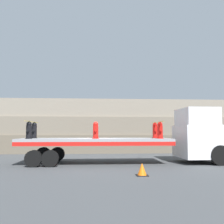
{
  "coord_description": "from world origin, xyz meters",
  "views": [
    {
      "loc": [
        -0.02,
        -13.74,
        1.74
      ],
      "look_at": [
        0.9,
        0.0,
        2.81
      ],
      "focal_mm": 40.0,
      "sensor_mm": 36.0,
      "label": 1
    }
  ],
  "objects_px": {
    "fire_hydrant_black_near_0": "(29,130)",
    "fire_hydrant_red_far_2": "(155,130)",
    "traffic_cone": "(142,169)",
    "fire_hydrant_red_near_1": "(96,130)",
    "truck_cab": "(202,136)",
    "fire_hydrant_red_near_2": "(160,130)",
    "fire_hydrant_black_far_0": "(34,130)",
    "fire_hydrant_red_far_1": "(96,130)",
    "flatbed_trailer": "(86,143)"
  },
  "relations": [
    {
      "from": "fire_hydrant_red_near_1",
      "to": "fire_hydrant_red_near_2",
      "type": "xyz_separation_m",
      "value": [
        3.45,
        0.0,
        0.0
      ]
    },
    {
      "from": "flatbed_trailer",
      "to": "fire_hydrant_red_far_1",
      "type": "height_order",
      "value": "fire_hydrant_red_far_1"
    },
    {
      "from": "fire_hydrant_red_far_1",
      "to": "fire_hydrant_red_far_2",
      "type": "height_order",
      "value": "same"
    },
    {
      "from": "fire_hydrant_black_near_0",
      "to": "truck_cab",
      "type": "bearing_deg",
      "value": 3.4
    },
    {
      "from": "fire_hydrant_red_near_1",
      "to": "fire_hydrant_red_near_2",
      "type": "height_order",
      "value": "same"
    },
    {
      "from": "fire_hydrant_red_near_1",
      "to": "fire_hydrant_red_far_2",
      "type": "distance_m",
      "value": 3.62
    },
    {
      "from": "fire_hydrant_black_near_0",
      "to": "fire_hydrant_red_near_2",
      "type": "distance_m",
      "value": 6.89
    },
    {
      "from": "truck_cab",
      "to": "fire_hydrant_red_near_2",
      "type": "bearing_deg",
      "value": -167.55
    },
    {
      "from": "flatbed_trailer",
      "to": "fire_hydrant_red_far_2",
      "type": "distance_m",
      "value": 4.08
    },
    {
      "from": "fire_hydrant_black_near_0",
      "to": "fire_hydrant_red_near_1",
      "type": "relative_size",
      "value": 1.0
    },
    {
      "from": "fire_hydrant_black_near_0",
      "to": "fire_hydrant_red_far_2",
      "type": "distance_m",
      "value": 6.98
    },
    {
      "from": "fire_hydrant_red_near_1",
      "to": "fire_hydrant_red_far_1",
      "type": "xyz_separation_m",
      "value": [
        0.0,
        1.12,
        0.0
      ]
    },
    {
      "from": "fire_hydrant_red_far_2",
      "to": "truck_cab",
      "type": "bearing_deg",
      "value": -12.45
    },
    {
      "from": "fire_hydrant_red_near_1",
      "to": "traffic_cone",
      "type": "relative_size",
      "value": 1.79
    },
    {
      "from": "truck_cab",
      "to": "fire_hydrant_red_near_2",
      "type": "height_order",
      "value": "truck_cab"
    },
    {
      "from": "truck_cab",
      "to": "fire_hydrant_black_near_0",
      "type": "height_order",
      "value": "truck_cab"
    },
    {
      "from": "fire_hydrant_black_far_0",
      "to": "flatbed_trailer",
      "type": "bearing_deg",
      "value": -10.9
    },
    {
      "from": "traffic_cone",
      "to": "fire_hydrant_red_far_2",
      "type": "bearing_deg",
      "value": 69.92
    },
    {
      "from": "fire_hydrant_red_far_2",
      "to": "traffic_cone",
      "type": "bearing_deg",
      "value": -110.08
    },
    {
      "from": "fire_hydrant_black_near_0",
      "to": "fire_hydrant_red_far_2",
      "type": "xyz_separation_m",
      "value": [
        6.89,
        1.12,
        0.0
      ]
    },
    {
      "from": "truck_cab",
      "to": "fire_hydrant_black_near_0",
      "type": "distance_m",
      "value": 9.45
    },
    {
      "from": "fire_hydrant_red_near_2",
      "to": "truck_cab",
      "type": "bearing_deg",
      "value": 12.45
    },
    {
      "from": "fire_hydrant_black_near_0",
      "to": "fire_hydrant_red_near_1",
      "type": "xyz_separation_m",
      "value": [
        3.45,
        0.0,
        0.0
      ]
    },
    {
      "from": "truck_cab",
      "to": "fire_hydrant_red_far_2",
      "type": "height_order",
      "value": "truck_cab"
    },
    {
      "from": "truck_cab",
      "to": "fire_hydrant_black_far_0",
      "type": "height_order",
      "value": "truck_cab"
    },
    {
      "from": "fire_hydrant_red_far_2",
      "to": "traffic_cone",
      "type": "height_order",
      "value": "fire_hydrant_red_far_2"
    },
    {
      "from": "fire_hydrant_black_near_0",
      "to": "fire_hydrant_red_near_1",
      "type": "bearing_deg",
      "value": 0.0
    },
    {
      "from": "fire_hydrant_black_near_0",
      "to": "fire_hydrant_red_near_2",
      "type": "bearing_deg",
      "value": 0.0
    },
    {
      "from": "truck_cab",
      "to": "flatbed_trailer",
      "type": "relative_size",
      "value": 0.37
    },
    {
      "from": "truck_cab",
      "to": "fire_hydrant_red_far_2",
      "type": "relative_size",
      "value": 3.39
    },
    {
      "from": "flatbed_trailer",
      "to": "fire_hydrant_red_near_2",
      "type": "height_order",
      "value": "fire_hydrant_red_near_2"
    },
    {
      "from": "fire_hydrant_red_near_1",
      "to": "traffic_cone",
      "type": "height_order",
      "value": "fire_hydrant_red_near_1"
    },
    {
      "from": "fire_hydrant_red_near_2",
      "to": "traffic_cone",
      "type": "distance_m",
      "value": 3.98
    },
    {
      "from": "traffic_cone",
      "to": "truck_cab",
      "type": "bearing_deg",
      "value": 42.89
    },
    {
      "from": "flatbed_trailer",
      "to": "fire_hydrant_red_near_1",
      "type": "relative_size",
      "value": 9.08
    },
    {
      "from": "flatbed_trailer",
      "to": "fire_hydrant_black_far_0",
      "type": "bearing_deg",
      "value": 169.1
    },
    {
      "from": "fire_hydrant_red_near_1",
      "to": "fire_hydrant_red_far_2",
      "type": "relative_size",
      "value": 1.0
    },
    {
      "from": "fire_hydrant_red_near_1",
      "to": "traffic_cone",
      "type": "bearing_deg",
      "value": -60.93
    },
    {
      "from": "fire_hydrant_red_far_1",
      "to": "traffic_cone",
      "type": "xyz_separation_m",
      "value": [
        1.83,
        -4.42,
        -1.55
      ]
    },
    {
      "from": "truck_cab",
      "to": "flatbed_trailer",
      "type": "bearing_deg",
      "value": 180.0
    },
    {
      "from": "fire_hydrant_black_near_0",
      "to": "traffic_cone",
      "type": "relative_size",
      "value": 1.79
    },
    {
      "from": "fire_hydrant_red_far_1",
      "to": "flatbed_trailer",
      "type": "bearing_deg",
      "value": -133.88
    },
    {
      "from": "fire_hydrant_black_near_0",
      "to": "traffic_cone",
      "type": "xyz_separation_m",
      "value": [
        5.28,
        -3.3,
        -1.55
      ]
    },
    {
      "from": "fire_hydrant_black_far_0",
      "to": "fire_hydrant_red_far_1",
      "type": "xyz_separation_m",
      "value": [
        3.45,
        0.0,
        0.0
      ]
    },
    {
      "from": "truck_cab",
      "to": "traffic_cone",
      "type": "relative_size",
      "value": 6.08
    },
    {
      "from": "fire_hydrant_red_far_1",
      "to": "fire_hydrant_black_far_0",
      "type": "bearing_deg",
      "value": 180.0
    },
    {
      "from": "fire_hydrant_black_near_0",
      "to": "fire_hydrant_red_far_1",
      "type": "bearing_deg",
      "value": 18.0
    },
    {
      "from": "fire_hydrant_red_far_2",
      "to": "fire_hydrant_black_near_0",
      "type": "bearing_deg",
      "value": -170.77
    },
    {
      "from": "flatbed_trailer",
      "to": "traffic_cone",
      "type": "xyz_separation_m",
      "value": [
        2.37,
        -3.86,
        -0.86
      ]
    },
    {
      "from": "flatbed_trailer",
      "to": "fire_hydrant_red_far_2",
      "type": "height_order",
      "value": "fire_hydrant_red_far_2"
    }
  ]
}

